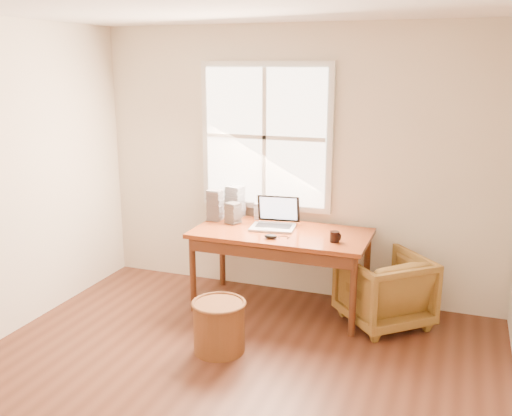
{
  "coord_description": "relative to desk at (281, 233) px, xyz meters",
  "views": [
    {
      "loc": [
        1.5,
        -2.96,
        2.24
      ],
      "look_at": [
        -0.19,
        1.65,
        0.99
      ],
      "focal_mm": 40.0,
      "sensor_mm": 36.0,
      "label": 1
    }
  ],
  "objects": [
    {
      "name": "coffee_mug",
      "position": [
        0.52,
        -0.14,
        0.07
      ],
      "size": [
        0.08,
        0.08,
        0.09
      ],
      "primitive_type": "cylinder",
      "rotation": [
        0.0,
        0.0,
        -0.02
      ],
      "color": "black",
      "rests_on": "desk"
    },
    {
      "name": "armchair",
      "position": [
        0.95,
        0.0,
        -0.41
      ],
      "size": [
        0.96,
        0.97,
        0.63
      ],
      "primitive_type": "imported",
      "rotation": [
        0.0,
        0.0,
        3.86
      ],
      "color": "brown",
      "rests_on": "room_shell"
    },
    {
      "name": "cd_stack_c",
      "position": [
        -0.72,
        0.15,
        0.17
      ],
      "size": [
        0.14,
        0.12,
        0.3
      ],
      "primitive_type": "cube",
      "rotation": [
        0.0,
        0.0,
        -0.02
      ],
      "color": "#908F9B",
      "rests_on": "desk"
    },
    {
      "name": "cd_stack_b",
      "position": [
        -0.52,
        0.1,
        0.12
      ],
      "size": [
        0.16,
        0.15,
        0.2
      ],
      "primitive_type": "cube",
      "rotation": [
        0.0,
        0.0,
        -0.41
      ],
      "color": "#26252A",
      "rests_on": "desk"
    },
    {
      "name": "cd_stack_a",
      "position": [
        -0.59,
        0.34,
        0.18
      ],
      "size": [
        0.19,
        0.17,
        0.31
      ],
      "primitive_type": "cube",
      "rotation": [
        0.0,
        0.0,
        -0.24
      ],
      "color": "#AFB3BB",
      "rests_on": "desk"
    },
    {
      "name": "laptop",
      "position": [
        -0.1,
        0.05,
        0.17
      ],
      "size": [
        0.44,
        0.45,
        0.29
      ],
      "primitive_type": null,
      "rotation": [
        0.0,
        0.0,
        0.12
      ],
      "color": "#A2A4A9",
      "rests_on": "desk"
    },
    {
      "name": "room_shell",
      "position": [
        -0.02,
        -1.64,
        0.59
      ],
      "size": [
        4.04,
        4.54,
        2.64
      ],
      "color": "#572E1D",
      "rests_on": "ground"
    },
    {
      "name": "mouse",
      "position": [
        -0.02,
        -0.24,
        0.04
      ],
      "size": [
        0.12,
        0.08,
        0.04
      ],
      "primitive_type": "ellipsoid",
      "rotation": [
        0.0,
        0.0,
        0.1
      ],
      "color": "black",
      "rests_on": "desk"
    },
    {
      "name": "desk",
      "position": [
        0.0,
        0.0,
        0.0
      ],
      "size": [
        1.6,
        0.8,
        0.04
      ],
      "primitive_type": "cube",
      "color": "brown",
      "rests_on": "room_shell"
    },
    {
      "name": "wicker_stool",
      "position": [
        -0.21,
        -0.96,
        -0.53
      ],
      "size": [
        0.53,
        0.53,
        0.41
      ],
      "primitive_type": "cylinder",
      "rotation": [
        0.0,
        0.0,
        0.39
      ],
      "color": "brown",
      "rests_on": "room_shell"
    },
    {
      "name": "cd_stack_d",
      "position": [
        -0.32,
        0.35,
        0.1
      ],
      "size": [
        0.15,
        0.14,
        0.16
      ],
      "primitive_type": "cube",
      "rotation": [
        0.0,
        0.0,
        0.31
      ],
      "color": "silver",
      "rests_on": "desk"
    }
  ]
}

